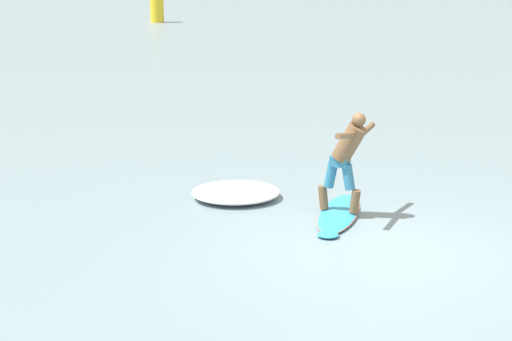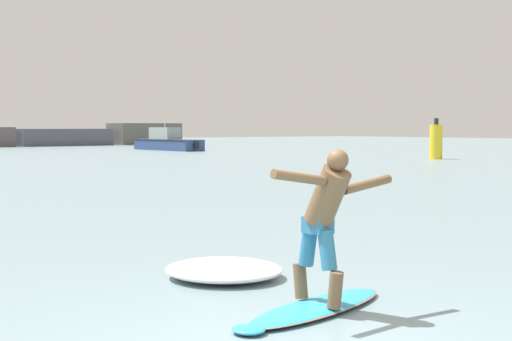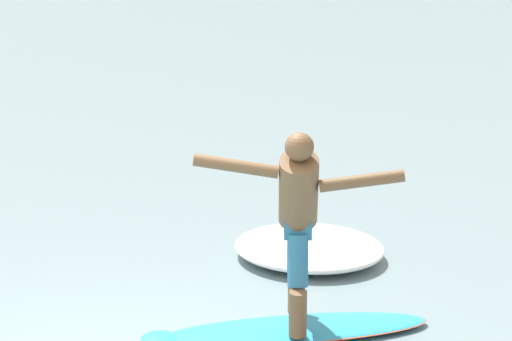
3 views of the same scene
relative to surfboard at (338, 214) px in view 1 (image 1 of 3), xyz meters
The scene contains 5 objects.
ground_plane 1.43m from the surfboard, 140.75° to the right, with size 200.00×200.00×0.00m, color gray.
surfboard is the anchor object (origin of this frame).
surfer 0.93m from the surfboard, 70.10° to the right, with size 1.48×0.73×1.51m.
channel_marker_buoy 34.64m from the surfboard, 35.78° to the left, with size 0.71×0.71×2.30m.
wave_foam_at_tail 1.81m from the surfboard, 83.59° to the left, with size 1.83×1.87×0.21m.
Camera 1 is at (-10.40, -3.10, 3.88)m, focal length 60.00 mm.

